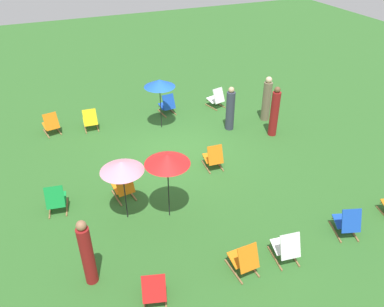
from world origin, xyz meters
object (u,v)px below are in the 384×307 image
Objects in this scene: umbrella_2 at (167,159)px; person_3 at (87,254)px; deckchair_4 at (90,120)px; deckchair_1 at (213,157)px; deckchair_3 at (244,259)px; deckchair_8 at (56,199)px; deckchair_7 at (51,124)px; person_1 at (274,113)px; umbrella_1 at (122,166)px; person_0 at (230,110)px; deckchair_9 at (124,187)px; deckchair_10 at (216,98)px; deckchair_11 at (347,222)px; person_2 at (267,100)px; umbrella_0 at (159,83)px; deckchair_0 at (167,105)px; deckchair_6 at (286,247)px; deckchair_5 at (154,289)px.

person_3 is (2.29, 1.36, -0.97)m from umbrella_2.
deckchair_4 is at bearing -79.09° from umbrella_2.
deckchair_3 is (1.13, 3.98, 0.00)m from deckchair_1.
deckchair_3 is 1.00× the size of deckchair_8.
deckchair_7 is 7.99m from person_1.
person_0 is at bearing -145.09° from umbrella_1.
deckchair_3 and deckchair_8 have the same top height.
deckchair_9 is at bearing -176.32° from deckchair_8.
deckchair_10 is (-4.94, -4.32, 0.00)m from deckchair_9.
deckchair_11 is at bearing 116.93° from deckchair_7.
deckchair_9 is 0.48× the size of person_3.
deckchair_4 is 5.09m from deckchair_10.
deckchair_8 is at bearing -49.08° from deckchair_3.
deckchair_10 is at bearing -146.56° from deckchair_9.
deckchair_10 is at bearing 135.51° from person_2.
umbrella_0 is (2.47, -7.05, 1.38)m from deckchair_11.
umbrella_2 is 5.64m from person_1.
person_0 is (-2.29, 1.06, -0.97)m from umbrella_0.
umbrella_0 is 2.71m from person_0.
person_3 is (-0.43, 2.71, 0.47)m from deckchair_8.
deckchair_10 is 9.34m from person_3.
deckchair_4 is at bearing -3.87° from deckchair_0.
person_0 reaches higher than deckchair_0.
deckchair_9 is at bearing -52.37° from umbrella_2.
deckchair_6 is at bearing 137.10° from umbrella_1.
deckchair_3 is (1.06, 8.12, 0.00)m from deckchair_0.
umbrella_0 reaches higher than deckchair_6.
deckchair_3 is 2.08m from deckchair_5.
umbrella_1 is 1.02× the size of person_3.
deckchair_7 and deckchair_11 have the same top height.
deckchair_1 is 0.43× the size of umbrella_2.
person_0 is (-1.70, -6.10, 0.41)m from deckchair_6.
deckchair_1 is at bearing -142.10° from umbrella_2.
umbrella_1 reaches higher than deckchair_5.
deckchair_0 and deckchair_8 have the same top height.
person_1 reaches higher than person_3.
deckchair_0 is at bearing -82.53° from deckchair_6.
umbrella_2 is 6.57m from person_2.
deckchair_10 is 2.19m from person_2.
deckchair_1 is 4.76m from deckchair_8.
deckchair_0 is at bearing -109.00° from umbrella_2.
deckchair_0 is 0.50× the size of person_0.
deckchair_1 is at bearing -47.66° from deckchair_11.
deckchair_0 and deckchair_6 have the same top height.
deckchair_10 is at bearing -114.59° from deckchair_3.
deckchair_1 and deckchair_10 have the same top height.
deckchair_6 is 0.44× the size of umbrella_0.
deckchair_4 is 4.54m from deckchair_8.
deckchair_4 is 0.97× the size of deckchair_10.
person_0 is at bearing -98.05° from deckchair_6.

